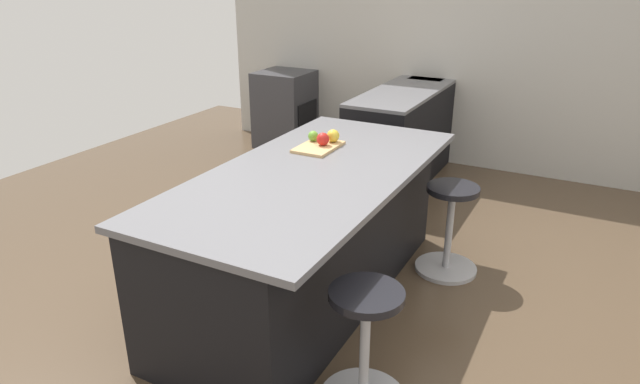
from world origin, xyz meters
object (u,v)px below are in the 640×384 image
at_px(apple_red, 323,139).
at_px(stool_middle, 364,352).
at_px(stool_by_window, 449,232).
at_px(kitchen_island, 307,234).
at_px(apple_yellow, 333,136).
at_px(apple_green, 313,136).
at_px(oven_range, 285,109).
at_px(cutting_board, 318,147).

bearing_deg(apple_red, stool_middle, 35.67).
bearing_deg(stool_by_window, kitchen_island, -44.60).
distance_m(kitchen_island, apple_red, 0.66).
xyz_separation_m(apple_red, apple_yellow, (-0.10, 0.03, 0.00)).
xyz_separation_m(kitchen_island, apple_green, (-0.48, -0.21, 0.50)).
relative_size(stool_middle, apple_red, 7.40).
relative_size(oven_range, kitchen_island, 0.38).
distance_m(apple_green, apple_yellow, 0.14).
distance_m(kitchen_island, apple_green, 0.72).
bearing_deg(cutting_board, apple_yellow, 157.36).
xyz_separation_m(oven_range, apple_green, (2.32, 1.64, 0.50)).
height_order(stool_by_window, apple_yellow, apple_yellow).
bearing_deg(stool_middle, stool_by_window, 180.00).
height_order(oven_range, stool_by_window, oven_range).
bearing_deg(oven_range, apple_red, 36.26).
height_order(stool_by_window, stool_middle, same).
xyz_separation_m(apple_green, apple_yellow, (-0.05, 0.13, 0.01)).
relative_size(kitchen_island, apple_green, 32.52).
bearing_deg(stool_by_window, apple_red, -68.86).
height_order(kitchen_island, apple_green, apple_green).
distance_m(cutting_board, apple_green, 0.12).
distance_m(oven_range, stool_by_window, 3.30).
bearing_deg(stool_by_window, apple_green, -74.20).
bearing_deg(apple_red, stool_by_window, 111.14).
relative_size(stool_middle, cutting_board, 1.81).
height_order(oven_range, cutting_board, cutting_board).
xyz_separation_m(cutting_board, apple_green, (-0.08, -0.08, 0.05)).
bearing_deg(oven_range, cutting_board, 35.65).
xyz_separation_m(oven_range, stool_middle, (3.54, 2.58, -0.14)).
xyz_separation_m(apple_red, apple_green, (-0.06, -0.11, -0.01)).
bearing_deg(apple_yellow, oven_range, -142.11).
bearing_deg(cutting_board, stool_middle, 36.92).
distance_m(oven_range, cutting_board, 2.98).
distance_m(oven_range, apple_green, 2.88).
relative_size(stool_by_window, cutting_board, 1.81).
xyz_separation_m(kitchen_island, apple_yellow, (-0.52, -0.08, 0.50)).
relative_size(apple_red, apple_yellow, 1.00).
bearing_deg(kitchen_island, oven_range, -146.58).
bearing_deg(apple_green, oven_range, -144.77).
relative_size(kitchen_island, apple_yellow, 26.67).
xyz_separation_m(kitchen_island, apple_red, (-0.42, -0.10, 0.50)).
distance_m(kitchen_island, cutting_board, 0.62).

